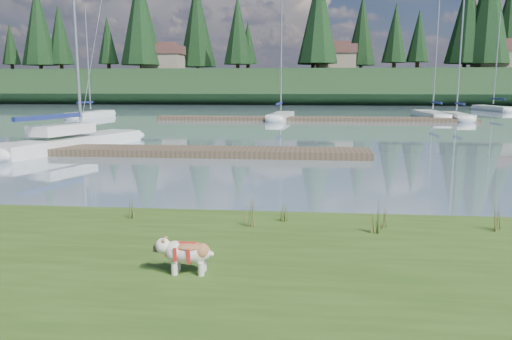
# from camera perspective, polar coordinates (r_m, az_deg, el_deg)

# --- Properties ---
(ground) EXTENTS (200.00, 200.00, 0.00)m
(ground) POSITION_cam_1_polar(r_m,az_deg,el_deg) (41.69, 3.85, 5.67)
(ground) COLOR #8099A9
(ground) RESTS_ON ground
(bank) EXTENTS (60.00, 9.00, 0.35)m
(bank) POSITION_cam_1_polar(r_m,az_deg,el_deg) (6.36, -7.20, -16.24)
(bank) COLOR #35541A
(bank) RESTS_ON ground
(ridge) EXTENTS (200.00, 20.00, 5.00)m
(ridge) POSITION_cam_1_polar(r_m,az_deg,el_deg) (84.58, 4.83, 9.41)
(ridge) COLOR #1A3218
(ridge) RESTS_ON ground
(bulldog) EXTENTS (0.81, 0.37, 0.49)m
(bulldog) POSITION_cam_1_polar(r_m,az_deg,el_deg) (7.10, -7.90, -9.22)
(bulldog) COLOR silver
(bulldog) RESTS_ON bank
(sailboat_main) EXTENTS (4.56, 9.31, 13.20)m
(sailboat_main) POSITION_cam_1_polar(r_m,az_deg,el_deg) (25.14, -19.38, 3.42)
(sailboat_main) COLOR silver
(sailboat_main) RESTS_ON ground
(dock_near) EXTENTS (16.00, 2.00, 0.30)m
(dock_near) POSITION_cam_1_polar(r_m,az_deg,el_deg) (21.43, -8.78, 2.12)
(dock_near) COLOR #4C3D2C
(dock_near) RESTS_ON ground
(dock_far) EXTENTS (26.00, 2.20, 0.30)m
(dock_far) POSITION_cam_1_polar(r_m,az_deg,el_deg) (41.67, 6.61, 5.83)
(dock_far) COLOR #4C3D2C
(dock_far) RESTS_ON ground
(sailboat_bg_0) EXTENTS (2.37, 6.77, 9.79)m
(sailboat_bg_0) POSITION_cam_1_polar(r_m,az_deg,el_deg) (47.79, -17.97, 6.13)
(sailboat_bg_0) COLOR silver
(sailboat_bg_0) RESTS_ON ground
(sailboat_bg_2) EXTENTS (2.19, 7.41, 11.04)m
(sailboat_bg_2) POSITION_cam_1_polar(r_m,az_deg,el_deg) (43.14, 2.98, 6.25)
(sailboat_bg_2) COLOR silver
(sailboat_bg_2) RESTS_ON ground
(sailboat_bg_3) EXTENTS (1.89, 9.09, 13.20)m
(sailboat_bg_3) POSITION_cam_1_polar(r_m,az_deg,el_deg) (48.02, 19.29, 6.07)
(sailboat_bg_3) COLOR silver
(sailboat_bg_3) RESTS_ON ground
(sailboat_bg_4) EXTENTS (1.57, 7.18, 10.64)m
(sailboat_bg_4) POSITION_cam_1_polar(r_m,az_deg,el_deg) (46.11, 21.71, 5.80)
(sailboat_bg_4) COLOR silver
(sailboat_bg_4) RESTS_ON ground
(sailboat_bg_5) EXTENTS (2.81, 7.66, 10.80)m
(sailboat_bg_5) POSITION_cam_1_polar(r_m,az_deg,el_deg) (63.09, 25.15, 6.44)
(sailboat_bg_5) COLOR silver
(sailboat_bg_5) RESTS_ON ground
(weed_0) EXTENTS (0.17, 0.14, 0.68)m
(weed_0) POSITION_cam_1_polar(r_m,az_deg,el_deg) (9.28, -0.76, -4.73)
(weed_0) COLOR #475B23
(weed_0) RESTS_ON bank
(weed_1) EXTENTS (0.17, 0.14, 0.52)m
(weed_1) POSITION_cam_1_polar(r_m,az_deg,el_deg) (9.66, 3.40, -4.55)
(weed_1) COLOR #475B23
(weed_1) RESTS_ON bank
(weed_2) EXTENTS (0.17, 0.14, 0.64)m
(weed_2) POSITION_cam_1_polar(r_m,az_deg,el_deg) (9.13, 13.60, -5.36)
(weed_2) COLOR #475B23
(weed_2) RESTS_ON bank
(weed_3) EXTENTS (0.17, 0.14, 0.46)m
(weed_3) POSITION_cam_1_polar(r_m,az_deg,el_deg) (10.13, -13.60, -4.28)
(weed_3) COLOR #475B23
(weed_3) RESTS_ON bank
(weed_4) EXTENTS (0.17, 0.14, 0.36)m
(weed_4) POSITION_cam_1_polar(r_m,az_deg,el_deg) (9.47, 14.05, -5.56)
(weed_4) COLOR #475B23
(weed_4) RESTS_ON bank
(weed_5) EXTENTS (0.17, 0.14, 0.59)m
(weed_5) POSITION_cam_1_polar(r_m,az_deg,el_deg) (9.99, 25.71, -4.88)
(weed_5) COLOR #475B23
(weed_5) RESTS_ON bank
(mud_lip) EXTENTS (60.00, 0.50, 0.14)m
(mud_lip) POSITION_cam_1_polar(r_m,az_deg,el_deg) (10.46, -1.83, -6.26)
(mud_lip) COLOR #33281C
(mud_lip) RESTS_ON ground
(conifer_1) EXTENTS (4.40, 4.40, 11.30)m
(conifer_1) POSITION_cam_1_polar(r_m,az_deg,el_deg) (92.70, -21.53, 14.25)
(conifer_1) COLOR #382619
(conifer_1) RESTS_ON ridge
(conifer_2) EXTENTS (6.60, 6.60, 16.05)m
(conifer_2) POSITION_cam_1_polar(r_m,az_deg,el_deg) (84.47, -13.11, 16.71)
(conifer_2) COLOR #382619
(conifer_2) RESTS_ON ridge
(conifer_3) EXTENTS (4.84, 4.84, 12.25)m
(conifer_3) POSITION_cam_1_polar(r_m,az_deg,el_deg) (84.79, -2.13, 15.69)
(conifer_3) COLOR #382619
(conifer_3) RESTS_ON ridge
(conifer_4) EXTENTS (6.16, 6.16, 15.10)m
(conifer_4) POSITION_cam_1_polar(r_m,az_deg,el_deg) (78.24, 7.16, 17.12)
(conifer_4) COLOR #382619
(conifer_4) RESTS_ON ridge
(conifer_5) EXTENTS (3.96, 3.96, 10.35)m
(conifer_5) POSITION_cam_1_polar(r_m,az_deg,el_deg) (83.08, 15.64, 14.84)
(conifer_5) COLOR #382619
(conifer_5) RESTS_ON ridge
(conifer_6) EXTENTS (7.04, 7.04, 17.00)m
(conifer_6) POSITION_cam_1_polar(r_m,az_deg,el_deg) (84.64, 25.05, 16.36)
(conifer_6) COLOR #382619
(conifer_6) RESTS_ON ridge
(house_0) EXTENTS (6.30, 5.30, 4.65)m
(house_0) POSITION_cam_1_polar(r_m,az_deg,el_deg) (84.95, -10.54, 12.53)
(house_0) COLOR gray
(house_0) RESTS_ON ridge
(house_1) EXTENTS (6.30, 5.30, 4.65)m
(house_1) POSITION_cam_1_polar(r_m,az_deg,el_deg) (82.81, 9.11, 12.65)
(house_1) COLOR gray
(house_1) RESTS_ON ridge
(house_2) EXTENTS (6.30, 5.30, 4.65)m
(house_2) POSITION_cam_1_polar(r_m,az_deg,el_deg) (85.63, 25.79, 11.72)
(house_2) COLOR gray
(house_2) RESTS_ON ridge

